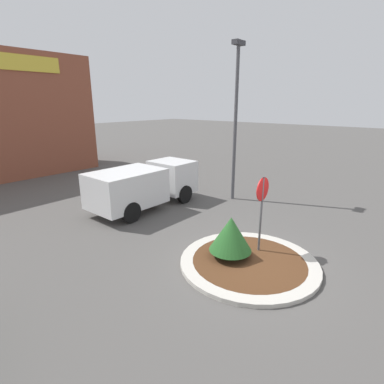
# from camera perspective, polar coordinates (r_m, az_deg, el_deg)

# --- Properties ---
(ground_plane) EXTENTS (120.00, 120.00, 0.00)m
(ground_plane) POSITION_cam_1_polar(r_m,az_deg,el_deg) (9.42, 10.72, -13.36)
(ground_plane) COLOR #514F4C
(traffic_island) EXTENTS (4.11, 4.11, 0.13)m
(traffic_island) POSITION_cam_1_polar(r_m,az_deg,el_deg) (9.39, 10.74, -13.03)
(traffic_island) COLOR #BCB7AD
(traffic_island) RESTS_ON ground_plane
(stop_sign) EXTENTS (0.73, 0.07, 2.55)m
(stop_sign) POSITION_cam_1_polar(r_m,az_deg,el_deg) (9.39, 13.16, -1.75)
(stop_sign) COLOR #4C4C51
(stop_sign) RESTS_ON ground_plane
(island_shrub) EXTENTS (1.30, 1.30, 1.28)m
(island_shrub) POSITION_cam_1_polar(r_m,az_deg,el_deg) (9.18, 7.39, -7.90)
(island_shrub) COLOR brown
(island_shrub) RESTS_ON traffic_island
(utility_truck) EXTENTS (5.25, 2.16, 1.91)m
(utility_truck) POSITION_cam_1_polar(r_m,az_deg,el_deg) (13.76, -9.14, 1.46)
(utility_truck) COLOR silver
(utility_truck) RESTS_ON ground_plane
(light_pole) EXTENTS (0.70, 0.30, 7.30)m
(light_pole) POSITION_cam_1_polar(r_m,az_deg,el_deg) (14.60, 8.34, 14.72)
(light_pole) COLOR #4C4C51
(light_pole) RESTS_ON ground_plane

